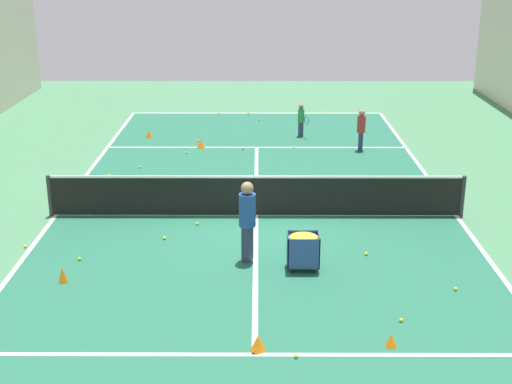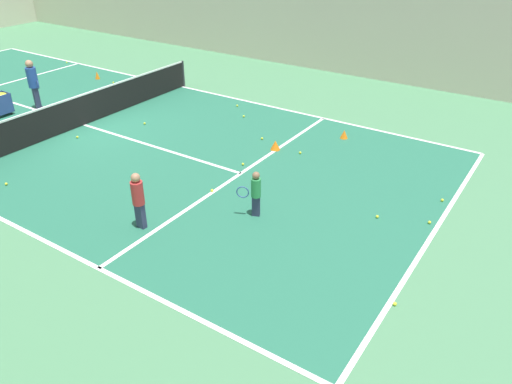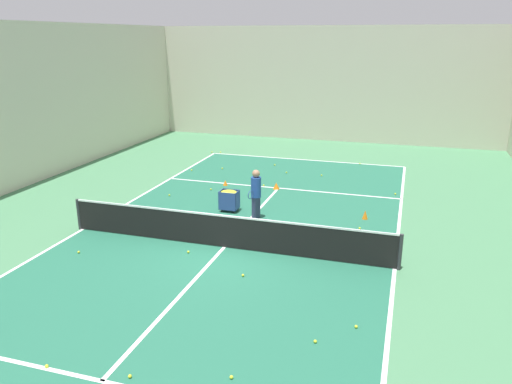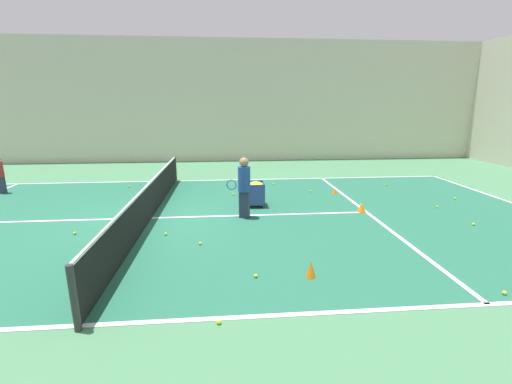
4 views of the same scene
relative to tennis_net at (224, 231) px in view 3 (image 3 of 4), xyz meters
name	(u,v)px [view 3 (image 3 of 4)]	position (x,y,z in m)	size (l,w,h in m)	color
ground_plane	(224,247)	(0.00, 0.00, -0.51)	(36.32, 36.32, 0.00)	#477F56
court_playing_area	(224,247)	(0.00, 0.00, -0.51)	(9.49, 22.21, 0.00)	#23664C
line_baseline_far	(304,160)	(0.00, 11.10, -0.51)	(9.49, 0.10, 0.00)	white
line_sideline_left	(83,229)	(-4.74, 0.00, -0.51)	(0.10, 22.21, 0.00)	white
line_sideline_right	(395,269)	(4.74, 0.00, -0.51)	(0.10, 22.21, 0.00)	white
line_service_near	(102,381)	(0.00, -6.11, -0.51)	(9.49, 0.10, 0.00)	white
line_service_far	(278,188)	(0.00, 6.11, -0.51)	(9.49, 0.10, 0.00)	white
line_centre_service	(224,247)	(0.00, 0.00, -0.51)	(0.10, 12.21, 0.00)	white
hall_enclosure_far	(325,84)	(0.00, 16.23, 2.68)	(19.60, 0.15, 6.38)	beige
tennis_net	(224,231)	(0.00, 0.00, 0.00)	(9.79, 0.10, 0.99)	#2D2D33
coach_at_net	(256,191)	(0.16, 2.55, 0.45)	(0.43, 0.70, 1.67)	#2D3351
ball_cart	(229,197)	(-0.93, 2.97, 0.02)	(0.62, 0.48, 0.75)	#2D478C
training_cone_0	(365,215)	(3.64, 3.56, -0.36)	(0.19, 0.19, 0.30)	orange
training_cone_1	(276,186)	(-0.05, 5.97, -0.38)	(0.26, 0.26, 0.26)	orange
training_cone_2	(225,183)	(-2.16, 5.85, -0.40)	(0.19, 0.19, 0.22)	orange
tennis_ball_0	(360,164)	(2.70, 11.01, -0.48)	(0.07, 0.07, 0.07)	yellow
tennis_ball_1	(275,244)	(1.34, 0.61, -0.48)	(0.07, 0.07, 0.07)	yellow
tennis_ball_2	(169,195)	(-3.70, 3.89, -0.48)	(0.07, 0.07, 0.07)	yellow
tennis_ball_3	(286,172)	(-0.23, 8.41, -0.48)	(0.07, 0.07, 0.07)	yellow
tennis_ball_5	(211,189)	(-2.47, 5.06, -0.48)	(0.07, 0.07, 0.07)	yellow
tennis_ball_6	(212,152)	(-4.92, 11.23, -0.48)	(0.07, 0.07, 0.07)	yellow
tennis_ball_7	(231,377)	(2.16, -5.37, -0.48)	(0.07, 0.07, 0.07)	yellow
tennis_ball_8	(47,366)	(-1.18, -6.08, -0.48)	(0.07, 0.07, 0.07)	yellow
tennis_ball_9	(322,175)	(1.33, 8.41, -0.48)	(0.07, 0.07, 0.07)	yellow
tennis_ball_10	(303,235)	(1.99, 1.47, -0.48)	(0.07, 0.07, 0.07)	yellow
tennis_ball_11	(79,252)	(-3.75, -1.59, -0.48)	(0.07, 0.07, 0.07)	yellow
tennis_ball_12	(356,327)	(4.09, -3.09, -0.48)	(0.07, 0.07, 0.07)	yellow
tennis_ball_13	(395,194)	(4.50, 6.58, -0.48)	(0.07, 0.07, 0.07)	yellow
tennis_ball_14	(188,252)	(-0.82, -0.68, -0.48)	(0.07, 0.07, 0.07)	yellow
tennis_ball_15	(402,241)	(4.87, 1.93, -0.48)	(0.07, 0.07, 0.07)	yellow
tennis_ball_16	(221,152)	(-4.48, 11.31, -0.48)	(0.07, 0.07, 0.07)	yellow
tennis_ball_17	(264,185)	(-0.64, 6.19, -0.48)	(0.07, 0.07, 0.07)	yellow
tennis_ball_18	(222,168)	(-3.21, 8.24, -0.48)	(0.07, 0.07, 0.07)	yellow
tennis_ball_19	(192,170)	(-4.42, 7.54, -0.48)	(0.07, 0.07, 0.07)	yellow
tennis_ball_20	(186,212)	(-2.28, 2.30, -0.48)	(0.07, 0.07, 0.07)	yellow
tennis_ball_21	(243,275)	(1.10, -1.58, -0.48)	(0.07, 0.07, 0.07)	yellow
tennis_ball_23	(315,341)	(3.38, -3.86, -0.48)	(0.07, 0.07, 0.07)	yellow
tennis_ball_24	(360,228)	(3.57, 2.57, -0.48)	(0.07, 0.07, 0.07)	yellow
tennis_ball_27	(275,165)	(-1.09, 9.56, -0.48)	(0.07, 0.07, 0.07)	yellow
tennis_ball_28	(130,376)	(0.43, -5.88, -0.48)	(0.07, 0.07, 0.07)	yellow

